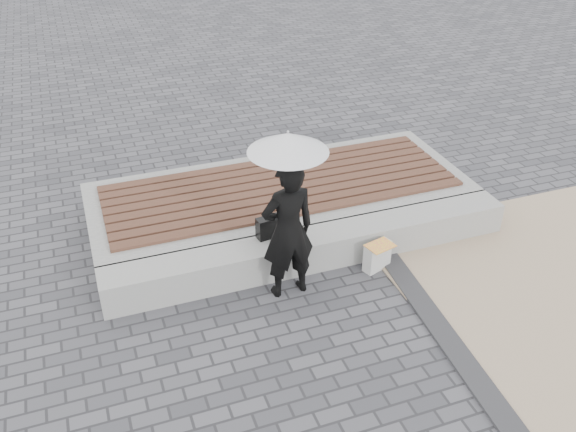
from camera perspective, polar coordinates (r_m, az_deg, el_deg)
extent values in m
plane|color=#4C4C51|center=(6.54, 7.72, -11.93)|extent=(80.00, 80.00, 0.00)
cube|color=#303032|center=(6.56, 15.75, -12.79)|extent=(0.61, 5.20, 0.04)
cube|color=gray|center=(7.53, 2.39, -2.92)|extent=(5.00, 0.45, 0.40)
cube|color=#989893|center=(8.47, -0.64, 1.46)|extent=(5.00, 2.00, 0.40)
imported|color=black|center=(6.72, 0.00, -1.31)|extent=(0.62, 0.43, 1.64)
cylinder|color=silver|center=(6.45, 0.00, 2.56)|extent=(0.01, 0.01, 0.82)
cone|color=silver|center=(6.21, 0.00, 6.66)|extent=(0.82, 0.82, 0.20)
sphere|color=silver|center=(6.16, 0.00, 7.61)|extent=(0.03, 0.03, 0.03)
cube|color=black|center=(7.32, -1.47, -0.93)|extent=(0.38, 0.18, 0.26)
cube|color=beige|center=(7.51, 8.05, -3.60)|extent=(0.36, 0.24, 0.35)
cube|color=#E7434E|center=(7.37, 8.33, -2.67)|extent=(0.37, 0.31, 0.01)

